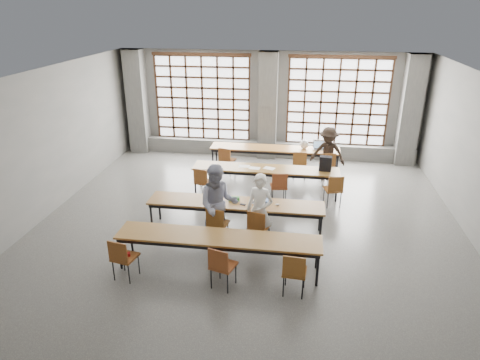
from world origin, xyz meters
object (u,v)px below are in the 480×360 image
at_px(desk_row_b, 266,170).
at_px(chair_near_left, 122,255).
at_px(mouse, 277,205).
at_px(green_box, 234,199).
at_px(desk_row_a, 275,150).
at_px(student_male, 260,210).
at_px(chair_mid_left, 203,180).
at_px(student_back, 328,153).
at_px(phone, 243,204).
at_px(chair_mid_right, 334,188).
at_px(desk_row_c, 236,205).
at_px(chair_back_right, 328,163).
at_px(red_pouch, 125,255).
at_px(chair_front_left, 217,222).
at_px(plastic_bag, 304,144).
at_px(backpack, 326,164).
at_px(chair_front_right, 258,225).
at_px(laptop_back, 319,147).
at_px(chair_near_mid, 221,264).
at_px(chair_back_left, 226,158).
at_px(student_female, 218,204).
at_px(laptop_front, 261,199).
at_px(desk_row_d, 218,239).
at_px(chair_mid_centre, 279,184).
at_px(chair_back_mid, 300,162).
at_px(chair_near_right, 294,270).

height_order(desk_row_b, chair_near_left, chair_near_left).
distance_m(mouse, green_box, 1.01).
distance_m(desk_row_a, student_male, 4.55).
distance_m(chair_mid_left, student_back, 3.86).
distance_m(chair_near_left, phone, 2.89).
relative_size(student_male, student_back, 1.03).
distance_m(desk_row_b, chair_mid_right, 1.93).
relative_size(desk_row_c, chair_near_left, 4.55).
xyz_separation_m(chair_back_right, red_pouch, (-4.00, -5.52, -0.04)).
bearing_deg(student_male, green_box, 155.22).
relative_size(chair_front_left, green_box, 3.52).
bearing_deg(chair_near_left, chair_mid_right, 42.86).
height_order(chair_mid_left, plastic_bag, plastic_bag).
xyz_separation_m(chair_mid_right, plastic_bag, (-0.80, 2.47, 0.34)).
bearing_deg(desk_row_c, backpack, 47.97).
xyz_separation_m(chair_front_right, laptop_back, (1.37, 4.78, 0.25)).
bearing_deg(chair_near_mid, chair_back_left, 99.21).
distance_m(student_female, phone, 0.65).
relative_size(student_female, green_box, 7.18).
xyz_separation_m(chair_back_right, chair_mid_left, (-3.35, -1.79, 0.00)).
relative_size(chair_back_left, chair_front_left, 1.00).
bearing_deg(desk_row_b, laptop_back, 52.28).
xyz_separation_m(chair_mid_left, plastic_bag, (2.64, 2.47, 0.34)).
height_order(chair_mid_right, laptop_front, laptop_front).
xyz_separation_m(laptop_front, mouse, (0.38, -0.13, -0.04)).
bearing_deg(desk_row_d, laptop_back, 70.33).
bearing_deg(student_male, phone, 153.36).
bearing_deg(chair_mid_centre, student_male, -97.77).
xyz_separation_m(chair_back_mid, student_male, (-0.79, -3.92, 0.28)).
relative_size(student_male, laptop_front, 3.78).
relative_size(desk_row_a, laptop_back, 10.99).
xyz_separation_m(student_back, green_box, (-2.25, -3.47, -0.02)).
height_order(chair_mid_right, green_box, chair_mid_right).
height_order(desk_row_c, student_female, student_female).
distance_m(laptop_back, mouse, 4.29).
relative_size(desk_row_d, plastic_bag, 13.99).
bearing_deg(student_back, student_male, -96.13).
bearing_deg(student_back, desk_row_b, -127.67).
height_order(chair_near_mid, student_back, student_back).
height_order(chair_back_right, laptop_front, laptop_front).
bearing_deg(chair_front_right, red_pouch, -148.08).
bearing_deg(desk_row_b, phone, -97.16).
height_order(chair_back_right, red_pouch, chair_back_right).
height_order(desk_row_a, backpack, backpack).
bearing_deg(red_pouch, desk_row_c, 49.57).
height_order(chair_near_right, backpack, backpack).
height_order(mouse, phone, mouse).
xyz_separation_m(student_back, backpack, (-0.12, -1.24, 0.13)).
bearing_deg(chair_front_left, chair_back_left, 97.28).
xyz_separation_m(student_back, laptop_front, (-1.63, -3.44, -0.00)).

